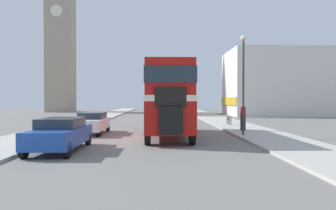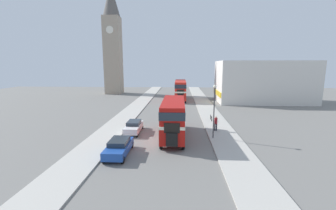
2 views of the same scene
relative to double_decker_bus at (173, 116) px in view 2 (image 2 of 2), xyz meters
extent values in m
plane|color=slate|center=(-0.99, -2.07, -2.49)|extent=(120.00, 120.00, 0.00)
cube|color=#B7B2A8|center=(5.76, -2.07, -2.43)|extent=(3.50, 120.00, 0.12)
cube|color=#B7B2A8|center=(-7.74, -2.07, -2.43)|extent=(3.50, 120.00, 0.12)
cube|color=#B2140F|center=(0.00, 0.02, -1.17)|extent=(2.45, 9.20, 1.61)
cube|color=beige|center=(0.00, 0.02, -0.21)|extent=(2.47, 9.24, 0.29)
cube|color=#B2140F|center=(0.00, 0.02, 0.81)|extent=(2.40, 9.01, 1.76)
cube|color=#232D38|center=(0.00, 0.02, 0.90)|extent=(2.47, 9.10, 0.79)
cube|color=black|center=(0.00, -4.68, -1.25)|extent=(1.10, 0.20, 1.29)
cube|color=black|center=(0.00, -4.54, -0.16)|extent=(1.47, 0.12, 0.94)
cylinder|color=black|center=(-1.08, -3.70, -1.94)|extent=(0.28, 1.10, 1.10)
cylinder|color=black|center=(1.08, -3.70, -1.94)|extent=(0.28, 1.10, 1.10)
cylinder|color=black|center=(-1.08, 3.63, -1.94)|extent=(0.28, 1.10, 1.10)
cylinder|color=black|center=(1.08, 3.63, -1.94)|extent=(0.28, 1.10, 1.10)
cube|color=red|center=(0.85, 27.70, -1.10)|extent=(2.46, 10.98, 1.73)
cube|color=beige|center=(0.85, 27.70, -0.08)|extent=(2.48, 11.04, 0.32)
cube|color=red|center=(0.85, 27.70, 1.02)|extent=(2.41, 10.76, 1.89)
cube|color=#232D38|center=(0.85, 27.70, 1.12)|extent=(2.48, 10.87, 0.85)
cube|color=black|center=(0.85, 22.11, -1.19)|extent=(1.11, 0.20, 1.39)
cube|color=black|center=(0.85, 22.26, -0.02)|extent=(1.47, 0.12, 1.01)
cylinder|color=black|center=(-0.24, 23.08, -1.94)|extent=(0.28, 1.10, 1.10)
cylinder|color=black|center=(1.94, 23.08, -1.94)|extent=(0.28, 1.10, 1.10)
cylinder|color=black|center=(-0.24, 32.20, -1.94)|extent=(0.28, 1.10, 1.10)
cylinder|color=black|center=(1.94, 32.20, -1.94)|extent=(0.28, 1.10, 1.10)
cube|color=#1E479E|center=(-4.79, -5.43, -1.85)|extent=(1.81, 4.52, 0.71)
cube|color=#232D38|center=(-4.79, -5.25, -1.29)|extent=(1.59, 2.35, 0.42)
cylinder|color=black|center=(-5.59, -7.24, -2.17)|extent=(0.20, 0.64, 0.64)
cylinder|color=black|center=(-3.98, -7.24, -2.17)|extent=(0.20, 0.64, 0.64)
cylinder|color=black|center=(-5.59, -3.61, -2.17)|extent=(0.20, 0.64, 0.64)
cylinder|color=black|center=(-3.98, -3.61, -2.17)|extent=(0.20, 0.64, 0.64)
cube|color=white|center=(-4.83, 1.50, -1.86)|extent=(1.66, 4.34, 0.69)
cube|color=#232D38|center=(-4.83, 1.67, -1.32)|extent=(1.46, 2.26, 0.40)
cylinder|color=black|center=(-5.57, -0.23, -2.17)|extent=(0.20, 0.64, 0.64)
cylinder|color=black|center=(-4.10, -0.23, -2.17)|extent=(0.20, 0.64, 0.64)
cylinder|color=black|center=(-5.57, 3.22, -2.17)|extent=(0.20, 0.64, 0.64)
cylinder|color=black|center=(-4.10, 3.22, -2.17)|extent=(0.20, 0.64, 0.64)
cylinder|color=#282833|center=(5.04, 2.37, -1.93)|extent=(0.17, 0.17, 0.88)
cylinder|color=#282833|center=(5.24, 2.37, -1.93)|extent=(0.17, 0.17, 0.88)
cylinder|color=maroon|center=(5.14, 2.37, -1.14)|extent=(0.37, 0.37, 0.70)
sphere|color=beige|center=(5.14, 2.37, -0.67)|extent=(0.24, 0.24, 0.24)
torus|color=black|center=(5.30, 7.09, -2.02)|extent=(0.05, 0.71, 0.71)
torus|color=black|center=(5.30, 8.14, -2.02)|extent=(0.05, 0.71, 0.71)
cylinder|color=black|center=(5.30, 7.61, -1.87)|extent=(0.04, 1.06, 0.34)
cylinder|color=black|center=(5.30, 7.99, -1.80)|extent=(0.04, 0.04, 0.43)
cylinder|color=#38383D|center=(4.42, -0.45, 0.38)|extent=(0.12, 0.12, 5.50)
sphere|color=#EFEACC|center=(4.42, -0.45, 3.31)|extent=(0.36, 0.36, 0.36)
cube|color=tan|center=(-18.05, 38.95, 8.07)|extent=(4.39, 4.39, 21.12)
cylinder|color=silver|center=(-18.05, 36.70, 14.83)|extent=(1.97, 0.10, 1.97)
cube|color=silver|center=(18.92, 25.61, 1.98)|extent=(19.66, 10.00, 8.95)
cube|color=gold|center=(9.03, 25.61, -0.52)|extent=(0.12, 9.50, 1.07)
camera|label=1|loc=(-0.50, -19.58, -0.27)|focal=35.00mm
camera|label=2|loc=(0.68, -24.51, 5.57)|focal=24.00mm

